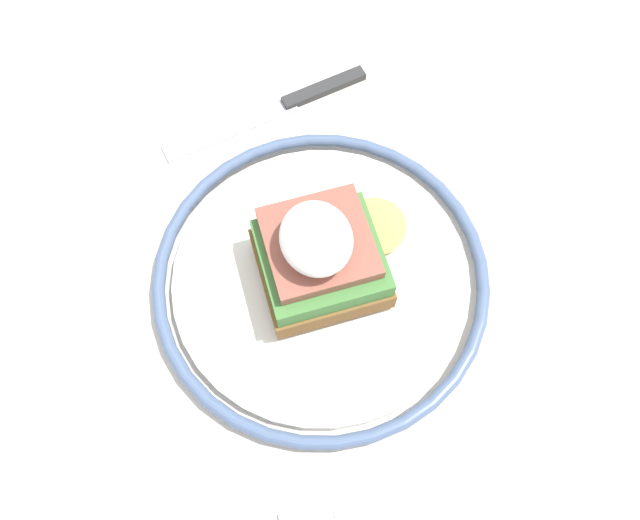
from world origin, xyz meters
TOP-DOWN VIEW (x-y plane):
  - ground_plane at (0.00, 0.00)m, footprint 6.00×6.00m
  - dining_table at (0.00, 0.00)m, footprint 0.81×0.72m
  - plate at (0.00, 0.04)m, footprint 0.26×0.26m
  - sandwich at (0.00, 0.04)m, footprint 0.09×0.12m
  - fork at (-0.17, 0.05)m, footprint 0.02×0.15m
  - knife at (0.17, 0.02)m, footprint 0.05×0.19m

SIDE VIEW (x-z plane):
  - ground_plane at x=0.00m, z-range 0.00..0.00m
  - dining_table at x=0.00m, z-range 0.23..0.95m
  - fork at x=-0.17m, z-range 0.72..0.73m
  - knife at x=0.17m, z-range 0.72..0.73m
  - plate at x=0.00m, z-range 0.72..0.74m
  - sandwich at x=0.00m, z-range 0.73..0.81m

